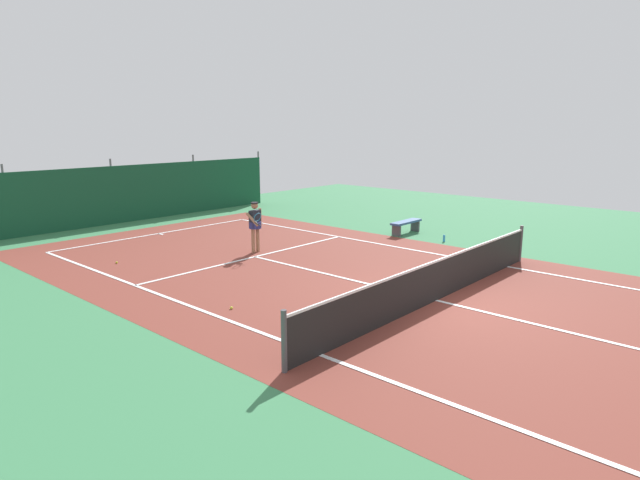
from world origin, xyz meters
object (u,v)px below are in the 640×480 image
at_px(tennis_ball_midcourt, 117,263).
at_px(courtside_bench, 406,224).
at_px(tennis_net, 437,280).
at_px(tennis_ball_near_player, 231,308).
at_px(water_bottle, 444,238).
at_px(tennis_player, 255,223).

xyz_separation_m(tennis_ball_midcourt, courtside_bench, (9.61, -3.98, 0.34)).
bearing_deg(tennis_ball_midcourt, courtside_bench, -22.52).
relative_size(tennis_net, courtside_bench, 6.33).
xyz_separation_m(tennis_net, tennis_ball_near_player, (-3.60, 3.13, -0.48)).
bearing_deg(tennis_net, tennis_ball_midcourt, 110.37).
relative_size(tennis_ball_near_player, water_bottle, 0.28).
distance_m(tennis_ball_near_player, water_bottle, 9.58).
distance_m(tennis_net, tennis_ball_midcourt, 9.49).
relative_size(tennis_net, tennis_player, 6.17).
height_order(tennis_net, tennis_ball_midcourt, tennis_net).
xyz_separation_m(tennis_ball_near_player, courtside_bench, (9.91, 1.77, 0.34)).
xyz_separation_m(tennis_player, tennis_ball_near_player, (-4.06, -3.75, -0.93)).
relative_size(tennis_net, tennis_ball_near_player, 153.33).
bearing_deg(tennis_net, tennis_ball_near_player, 138.98).
height_order(tennis_net, tennis_ball_near_player, tennis_net).
height_order(tennis_ball_near_player, courtside_bench, courtside_bench).
bearing_deg(tennis_ball_midcourt, tennis_player, -28.04).
bearing_deg(courtside_bench, tennis_player, 161.28).
bearing_deg(tennis_ball_midcourt, tennis_ball_near_player, -93.01).
bearing_deg(tennis_player, tennis_ball_midcourt, -29.63).
distance_m(tennis_player, water_bottle, 6.74).
height_order(tennis_player, tennis_ball_near_player, tennis_player).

